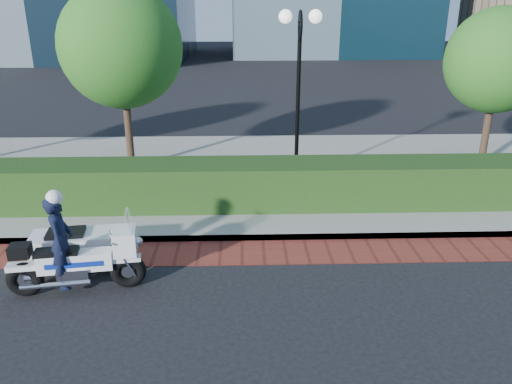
{
  "coord_description": "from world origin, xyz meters",
  "views": [
    {
      "loc": [
        -0.42,
        -7.03,
        4.46
      ],
      "look_at": [
        -0.13,
        2.15,
        1.0
      ],
      "focal_mm": 35.0,
      "sensor_mm": 36.0,
      "label": 1
    }
  ],
  "objects_px": {
    "tree_b": "(121,47)",
    "lamppost": "(299,71)",
    "tree_c": "(498,61)",
    "police_motorcycle": "(73,249)"
  },
  "relations": [
    {
      "from": "tree_b",
      "to": "lamppost",
      "type": "bearing_deg",
      "value": -16.11
    },
    {
      "from": "tree_c",
      "to": "lamppost",
      "type": "bearing_deg",
      "value": -166.7
    },
    {
      "from": "lamppost",
      "to": "tree_b",
      "type": "bearing_deg",
      "value": 163.89
    },
    {
      "from": "lamppost",
      "to": "tree_c",
      "type": "relative_size",
      "value": 0.98
    },
    {
      "from": "lamppost",
      "to": "tree_b",
      "type": "relative_size",
      "value": 0.86
    },
    {
      "from": "tree_b",
      "to": "tree_c",
      "type": "height_order",
      "value": "tree_b"
    },
    {
      "from": "lamppost",
      "to": "tree_b",
      "type": "distance_m",
      "value": 4.71
    },
    {
      "from": "lamppost",
      "to": "tree_b",
      "type": "xyz_separation_m",
      "value": [
        -4.5,
        1.3,
        0.48
      ]
    },
    {
      "from": "tree_b",
      "to": "police_motorcycle",
      "type": "height_order",
      "value": "tree_b"
    },
    {
      "from": "lamppost",
      "to": "tree_b",
      "type": "height_order",
      "value": "tree_b"
    }
  ]
}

